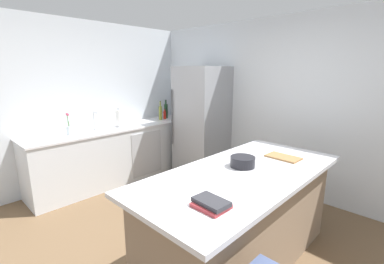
% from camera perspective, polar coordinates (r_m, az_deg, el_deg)
% --- Properties ---
extents(ground_plane, '(7.20, 7.20, 0.00)m').
position_cam_1_polar(ground_plane, '(3.01, -4.98, -24.31)').
color(ground_plane, brown).
extents(wall_rear, '(6.00, 0.10, 2.60)m').
position_cam_1_polar(wall_rear, '(4.25, 18.31, 5.27)').
color(wall_rear, silver).
rests_on(wall_rear, ground_plane).
extents(wall_left, '(0.10, 6.00, 2.60)m').
position_cam_1_polar(wall_left, '(4.58, -25.94, 5.14)').
color(wall_left, silver).
rests_on(wall_left, ground_plane).
extents(counter_run_left, '(0.68, 2.87, 0.91)m').
position_cam_1_polar(counter_run_left, '(4.70, -15.51, -4.38)').
color(counter_run_left, silver).
rests_on(counter_run_left, ground_plane).
extents(kitchen_island, '(1.02, 2.20, 0.92)m').
position_cam_1_polar(kitchen_island, '(2.70, 10.47, -17.34)').
color(kitchen_island, '#8E755B').
rests_on(kitchen_island, ground_plane).
extents(refrigerator, '(0.77, 0.76, 1.90)m').
position_cam_1_polar(refrigerator, '(4.63, 2.09, 2.12)').
color(refrigerator, '#93969B').
rests_on(refrigerator, ground_plane).
extents(sink_faucet, '(0.15, 0.05, 0.30)m').
position_cam_1_polar(sink_faucet, '(4.44, -20.18, 2.45)').
color(sink_faucet, silver).
rests_on(sink_faucet, counter_run_left).
extents(flower_vase, '(0.08, 0.08, 0.33)m').
position_cam_1_polar(flower_vase, '(4.21, -24.95, 0.77)').
color(flower_vase, silver).
rests_on(flower_vase, counter_run_left).
extents(paper_towel_roll, '(0.14, 0.14, 0.31)m').
position_cam_1_polar(paper_towel_roll, '(4.56, -15.47, 2.74)').
color(paper_towel_roll, gray).
rests_on(paper_towel_roll, counter_run_left).
extents(whiskey_bottle, '(0.08, 0.08, 0.30)m').
position_cam_1_polar(whiskey_bottle, '(5.37, -3.92, 4.51)').
color(whiskey_bottle, brown).
rests_on(whiskey_bottle, counter_run_left).
extents(syrup_bottle, '(0.06, 0.06, 0.25)m').
position_cam_1_polar(syrup_bottle, '(5.23, -4.06, 4.09)').
color(syrup_bottle, '#5B3319').
rests_on(syrup_bottle, counter_run_left).
extents(wine_bottle, '(0.07, 0.07, 0.36)m').
position_cam_1_polar(wine_bottle, '(5.25, -5.62, 4.59)').
color(wine_bottle, '#19381E').
rests_on(wine_bottle, counter_run_left).
extents(hot_sauce_bottle, '(0.05, 0.05, 0.20)m').
position_cam_1_polar(hot_sauce_bottle, '(5.16, -5.88, 3.70)').
color(hot_sauce_bottle, red).
rests_on(hot_sauce_bottle, counter_run_left).
extents(olive_oil_bottle, '(0.06, 0.06, 0.36)m').
position_cam_1_polar(olive_oil_bottle, '(5.09, -6.79, 4.20)').
color(olive_oil_bottle, olive).
rests_on(olive_oil_bottle, counter_run_left).
extents(cookbook_stack, '(0.25, 0.19, 0.06)m').
position_cam_1_polar(cookbook_stack, '(1.85, 4.12, -15.10)').
color(cookbook_stack, '#A83338').
rests_on(cookbook_stack, kitchen_island).
extents(mixing_bowl, '(0.24, 0.24, 0.10)m').
position_cam_1_polar(mixing_bowl, '(2.61, 10.82, -6.28)').
color(mixing_bowl, black).
rests_on(mixing_bowl, kitchen_island).
extents(cutting_board, '(0.35, 0.21, 0.02)m').
position_cam_1_polar(cutting_board, '(2.98, 19.00, -5.14)').
color(cutting_board, '#9E7042').
rests_on(cutting_board, kitchen_island).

